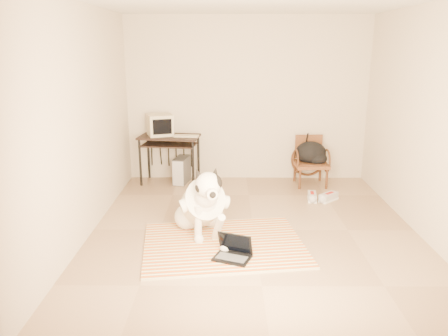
{
  "coord_description": "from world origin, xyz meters",
  "views": [
    {
      "loc": [
        -0.34,
        -5.03,
        2.21
      ],
      "look_at": [
        -0.37,
        -0.22,
        0.87
      ],
      "focal_mm": 35.0,
      "sensor_mm": 36.0,
      "label": 1
    }
  ],
  "objects_px": {
    "backpack": "(312,154)",
    "pc_tower": "(182,170)",
    "dog": "(203,205)",
    "crt_monitor": "(160,125)",
    "computer_desk": "(169,143)",
    "rattan_chair": "(310,161)",
    "laptop": "(233,252)"
  },
  "relations": [
    {
      "from": "pc_tower",
      "to": "backpack",
      "type": "bearing_deg",
      "value": -3.35
    },
    {
      "from": "laptop",
      "to": "pc_tower",
      "type": "bearing_deg",
      "value": 106.74
    },
    {
      "from": "dog",
      "to": "laptop",
      "type": "distance_m",
      "value": 0.8
    },
    {
      "from": "computer_desk",
      "to": "rattan_chair",
      "type": "height_order",
      "value": "computer_desk"
    },
    {
      "from": "crt_monitor",
      "to": "backpack",
      "type": "relative_size",
      "value": 0.98
    },
    {
      "from": "crt_monitor",
      "to": "rattan_chair",
      "type": "xyz_separation_m",
      "value": [
        2.46,
        -0.1,
        -0.57
      ]
    },
    {
      "from": "laptop",
      "to": "computer_desk",
      "type": "xyz_separation_m",
      "value": [
        -1.01,
        2.71,
        0.6
      ]
    },
    {
      "from": "computer_desk",
      "to": "pc_tower",
      "type": "bearing_deg",
      "value": 7.55
    },
    {
      "from": "rattan_chair",
      "to": "computer_desk",
      "type": "bearing_deg",
      "value": 178.86
    },
    {
      "from": "dog",
      "to": "pc_tower",
      "type": "xyz_separation_m",
      "value": [
        -0.46,
        2.08,
        -0.16
      ]
    },
    {
      "from": "pc_tower",
      "to": "crt_monitor",
      "type": "bearing_deg",
      "value": 174.53
    },
    {
      "from": "laptop",
      "to": "backpack",
      "type": "relative_size",
      "value": 0.91
    },
    {
      "from": "rattan_chair",
      "to": "crt_monitor",
      "type": "bearing_deg",
      "value": 177.59
    },
    {
      "from": "pc_tower",
      "to": "backpack",
      "type": "height_order",
      "value": "backpack"
    },
    {
      "from": "crt_monitor",
      "to": "dog",
      "type": "bearing_deg",
      "value": -69.27
    },
    {
      "from": "dog",
      "to": "pc_tower",
      "type": "bearing_deg",
      "value": 102.52
    },
    {
      "from": "pc_tower",
      "to": "rattan_chair",
      "type": "xyz_separation_m",
      "value": [
        2.12,
        -0.07,
        0.18
      ]
    },
    {
      "from": "dog",
      "to": "computer_desk",
      "type": "height_order",
      "value": "dog"
    },
    {
      "from": "dog",
      "to": "crt_monitor",
      "type": "distance_m",
      "value": 2.34
    },
    {
      "from": "dog",
      "to": "rattan_chair",
      "type": "height_order",
      "value": "dog"
    },
    {
      "from": "laptop",
      "to": "crt_monitor",
      "type": "bearing_deg",
      "value": 112.74
    },
    {
      "from": "pc_tower",
      "to": "rattan_chair",
      "type": "relative_size",
      "value": 0.61
    },
    {
      "from": "backpack",
      "to": "rattan_chair",
      "type": "bearing_deg",
      "value": 98.66
    },
    {
      "from": "computer_desk",
      "to": "pc_tower",
      "type": "height_order",
      "value": "computer_desk"
    },
    {
      "from": "dog",
      "to": "laptop",
      "type": "xyz_separation_m",
      "value": [
        0.36,
        -0.66,
        -0.29
      ]
    },
    {
      "from": "crt_monitor",
      "to": "backpack",
      "type": "distance_m",
      "value": 2.51
    },
    {
      "from": "dog",
      "to": "crt_monitor",
      "type": "relative_size",
      "value": 2.5
    },
    {
      "from": "backpack",
      "to": "pc_tower",
      "type": "bearing_deg",
      "value": 176.65
    },
    {
      "from": "dog",
      "to": "pc_tower",
      "type": "height_order",
      "value": "dog"
    },
    {
      "from": "rattan_chair",
      "to": "backpack",
      "type": "height_order",
      "value": "rattan_chair"
    },
    {
      "from": "dog",
      "to": "rattan_chair",
      "type": "bearing_deg",
      "value": 50.41
    },
    {
      "from": "rattan_chair",
      "to": "dog",
      "type": "bearing_deg",
      "value": -129.59
    }
  ]
}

